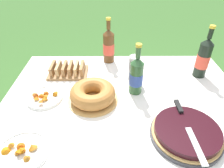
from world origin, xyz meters
TOP-DOWN VIEW (x-y plane):
  - garden_table at (0.00, 0.00)m, footprint 1.40×1.12m
  - tablecloth at (0.00, 0.00)m, footprint 1.41×1.13m
  - berry_tart at (0.27, -0.24)m, footprint 0.33×0.33m
  - serving_knife at (0.27, -0.21)m, footprint 0.04×0.38m
  - bundt_cake at (-0.18, 0.03)m, footprint 0.29×0.29m
  - cup_stack at (0.07, 0.23)m, footprint 0.07×0.07m
  - cider_bottle_green at (0.07, 0.11)m, footprint 0.08×0.08m
  - cider_bottle_amber at (-0.10, 0.49)m, footprint 0.08×0.08m
  - juice_bottle_red at (0.52, 0.28)m, footprint 0.08×0.08m
  - snack_plate_near at (-0.47, -0.33)m, footprint 0.23×0.23m
  - snack_plate_left at (-0.47, 0.04)m, footprint 0.21×0.21m
  - bread_board at (-0.37, 0.31)m, footprint 0.26×0.18m

SIDE VIEW (x-z plane):
  - garden_table at x=0.00m, z-range 0.32..1.09m
  - tablecloth at x=0.00m, z-range 0.72..0.82m
  - snack_plate_near at x=-0.47m, z-range 0.77..0.82m
  - snack_plate_left at x=-0.47m, z-range 0.77..0.82m
  - berry_tart at x=0.27m, z-range 0.78..0.84m
  - bread_board at x=-0.37m, z-range 0.77..0.85m
  - bundt_cake at x=-0.18m, z-range 0.78..0.88m
  - serving_knife at x=0.27m, z-range 0.84..0.85m
  - cup_stack at x=0.07m, z-range 0.78..0.96m
  - cider_bottle_green at x=0.07m, z-range 0.74..1.05m
  - cider_bottle_amber at x=-0.10m, z-range 0.74..1.07m
  - juice_bottle_red at x=0.52m, z-range 0.74..1.09m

